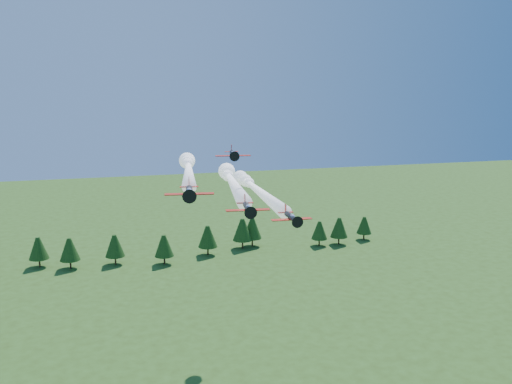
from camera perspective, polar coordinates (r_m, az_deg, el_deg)
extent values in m
cylinder|color=black|center=(89.71, -0.85, -1.57)|extent=(1.54, 5.15, 0.94)
cone|color=black|center=(86.85, -0.60, -1.99)|extent=(1.03, 0.95, 0.94)
cone|color=black|center=(86.31, -0.55, -2.08)|extent=(0.46, 0.47, 0.41)
cylinder|color=black|center=(86.16, -0.53, -2.10)|extent=(1.96, 0.27, 1.97)
cube|color=red|center=(89.42, -0.82, -1.81)|extent=(7.06, 2.09, 0.11)
cube|color=red|center=(92.94, -1.12, -1.09)|extent=(2.80, 1.12, 0.07)
cube|color=red|center=(92.87, -1.13, -0.63)|extent=(0.19, 0.90, 1.36)
ellipsoid|color=#8DA7DB|center=(88.81, -0.78, -1.45)|extent=(0.81, 1.20, 0.59)
sphere|color=white|center=(119.79, -2.77, 1.64)|extent=(2.30, 2.30, 2.30)
sphere|color=white|center=(123.56, -2.95, 1.93)|extent=(3.00, 3.00, 3.00)
sphere|color=white|center=(127.32, -3.11, 2.20)|extent=(3.70, 3.70, 3.70)
cylinder|color=black|center=(95.04, -6.69, 0.07)|extent=(1.93, 6.03, 1.10)
cone|color=black|center=(91.65, -6.68, -0.35)|extent=(1.23, 1.13, 1.10)
cone|color=black|center=(91.00, -6.67, -0.43)|extent=(0.55, 0.56, 0.48)
cylinder|color=black|center=(90.82, -6.67, -0.45)|extent=(2.29, 0.37, 2.31)
cube|color=red|center=(94.68, -6.68, -0.19)|extent=(8.25, 2.63, 0.13)
cube|color=red|center=(98.86, -6.70, 0.53)|extent=(3.29, 1.38, 0.08)
cube|color=red|center=(98.81, -6.72, 1.04)|extent=(0.25, 1.05, 1.59)
ellipsoid|color=#8DA7DB|center=(93.99, -6.69, 0.21)|extent=(0.97, 1.42, 0.69)
sphere|color=white|center=(124.66, -6.78, 2.70)|extent=(2.30, 2.30, 2.30)
sphere|color=white|center=(128.26, -6.79, 2.93)|extent=(3.00, 3.00, 3.00)
sphere|color=white|center=(131.86, -6.79, 3.15)|extent=(3.70, 3.70, 3.70)
cylinder|color=black|center=(101.46, 3.53, -2.51)|extent=(1.17, 5.37, 0.99)
cone|color=black|center=(98.56, 4.05, -2.92)|extent=(1.02, 0.92, 0.99)
cone|color=black|center=(98.01, 4.15, -3.01)|extent=(0.45, 0.46, 0.44)
cylinder|color=black|center=(97.86, 4.18, -3.03)|extent=(2.08, 0.11, 2.08)
cube|color=red|center=(101.16, 3.59, -2.73)|extent=(7.36, 1.58, 0.12)
cube|color=red|center=(104.72, 2.98, -2.04)|extent=(2.90, 0.94, 0.07)
cube|color=red|center=(104.64, 2.96, -1.61)|extent=(0.12, 0.94, 1.43)
ellipsoid|color=#8DA7DB|center=(100.54, 3.67, -2.41)|extent=(0.75, 1.21, 0.62)
sphere|color=white|center=(134.75, -0.76, 0.92)|extent=(2.30, 2.30, 2.30)
sphere|color=white|center=(138.99, -1.15, 1.23)|extent=(3.00, 3.00, 3.00)
sphere|color=white|center=(143.24, -1.52, 1.52)|extent=(3.70, 3.70, 3.70)
cylinder|color=black|center=(102.30, -2.33, 3.83)|extent=(1.48, 4.67, 0.85)
cone|color=black|center=(99.65, -2.20, 3.63)|extent=(0.95, 0.88, 0.85)
cone|color=black|center=(99.14, -2.17, 3.59)|extent=(0.42, 0.43, 0.37)
cylinder|color=black|center=(99.00, -2.16, 3.58)|extent=(1.78, 0.28, 1.79)
cube|color=red|center=(102.00, -2.31, 3.65)|extent=(6.40, 2.01, 0.10)
cube|color=red|center=(105.28, -2.47, 4.06)|extent=(2.55, 1.06, 0.06)
cube|color=red|center=(105.29, -2.48, 4.43)|extent=(0.19, 0.81, 1.24)
ellipsoid|color=#8DA7DB|center=(101.50, -2.30, 3.96)|extent=(0.75, 1.10, 0.53)
cylinder|color=#382314|center=(210.00, -13.87, -6.64)|extent=(0.60, 0.60, 3.02)
cone|color=#153510|center=(208.45, -13.94, -5.23)|extent=(6.91, 6.91, 7.77)
cylinder|color=#382314|center=(206.84, -9.14, -6.73)|extent=(0.60, 0.60, 2.98)
cone|color=#153510|center=(205.29, -9.18, -5.32)|extent=(6.81, 6.81, 7.66)
cylinder|color=#382314|center=(209.84, -18.05, -6.88)|extent=(0.60, 0.60, 3.04)
cone|color=#153510|center=(208.27, -18.14, -5.46)|extent=(6.96, 6.96, 7.83)
cylinder|color=#382314|center=(222.78, -1.35, -5.24)|extent=(0.60, 0.60, 3.31)
cone|color=#153510|center=(221.19, -1.36, -3.77)|extent=(7.56, 7.56, 8.50)
cylinder|color=#382314|center=(215.35, -4.83, -5.88)|extent=(0.60, 0.60, 3.14)
cone|color=#153510|center=(213.79, -4.85, -4.45)|extent=(7.17, 7.17, 8.06)
cylinder|color=#382314|center=(230.56, 8.28, -4.82)|extent=(0.60, 0.60, 3.03)
cone|color=#153510|center=(229.14, 8.31, -3.52)|extent=(6.92, 6.92, 7.79)
cylinder|color=#382314|center=(225.67, -0.37, -5.03)|extent=(0.60, 0.60, 3.21)
cone|color=#153510|center=(224.14, -0.37, -3.63)|extent=(7.33, 7.33, 8.25)
cylinder|color=#382314|center=(227.75, 6.34, -5.01)|extent=(0.60, 0.60, 2.76)
cone|color=#153510|center=(226.44, 6.36, -3.81)|extent=(6.30, 6.30, 7.09)
cylinder|color=#382314|center=(215.09, -20.83, -6.63)|extent=(0.60, 0.60, 3.00)
cone|color=#153510|center=(213.58, -20.93, -5.26)|extent=(6.86, 6.86, 7.72)
cylinder|color=#382314|center=(238.92, 10.73, -4.38)|extent=(0.60, 0.60, 2.67)
cone|color=#153510|center=(237.71, 10.77, -3.27)|extent=(6.11, 6.11, 6.88)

